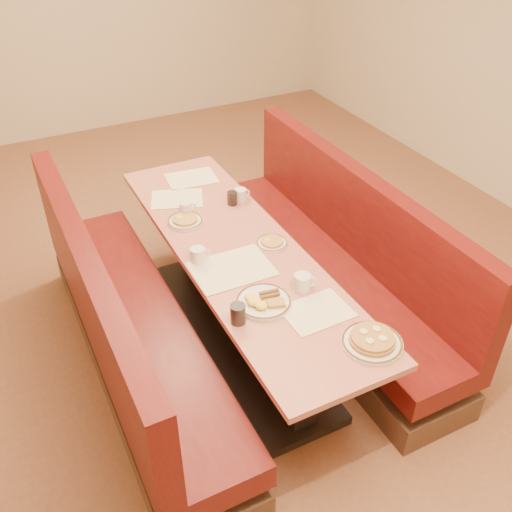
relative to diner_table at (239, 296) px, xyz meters
name	(u,v)px	position (x,y,z in m)	size (l,w,h in m)	color
ground	(240,338)	(0.00, 0.00, -0.37)	(8.00, 8.00, 0.00)	#9E6647
room_envelope	(233,48)	(0.00, 0.00, 1.56)	(6.04, 8.04, 2.82)	beige
diner_table	(239,296)	(0.00, 0.00, 0.00)	(0.70, 2.50, 0.75)	black
booth_left	(128,333)	(-0.73, 0.00, -0.01)	(0.55, 2.50, 1.05)	#4C3326
booth_right	(334,267)	(0.73, 0.00, -0.01)	(0.55, 2.50, 1.05)	#4C3326
placemat_near_left	(232,269)	(-0.12, -0.18, 0.38)	(0.45, 0.34, 0.00)	#FFF2C7
placemat_near_right	(317,311)	(0.12, -0.72, 0.38)	(0.35, 0.26, 0.00)	#FFF2C7
placemat_far_left	(177,199)	(-0.12, 0.72, 0.38)	(0.35, 0.26, 0.00)	#FFF2C7
placemat_far_right	(192,178)	(0.08, 0.96, 0.38)	(0.35, 0.27, 0.00)	#FFF2C7
pancake_plate	(372,341)	(0.23, -1.04, 0.40)	(0.30, 0.30, 0.07)	silver
eggs_plate	(263,301)	(-0.10, -0.53, 0.39)	(0.30, 0.30, 0.06)	silver
extra_plate_mid	(272,243)	(0.20, -0.06, 0.39)	(0.20, 0.20, 0.04)	silver
extra_plate_far	(185,221)	(-0.18, 0.41, 0.39)	(0.23, 0.23, 0.05)	silver
coffee_mug_a	(303,282)	(0.15, -0.52, 0.43)	(0.13, 0.09, 0.10)	silver
coffee_mug_b	(198,255)	(-0.26, -0.02, 0.42)	(0.12, 0.09, 0.09)	silver
coffee_mug_c	(241,195)	(0.27, 0.51, 0.42)	(0.12, 0.08, 0.09)	silver
coffee_mug_d	(186,208)	(-0.13, 0.51, 0.42)	(0.11, 0.08, 0.09)	silver
soda_tumbler_near	(238,314)	(-0.28, -0.60, 0.43)	(0.08, 0.08, 0.11)	black
soda_tumbler_mid	(232,198)	(0.19, 0.49, 0.42)	(0.07, 0.07, 0.09)	black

